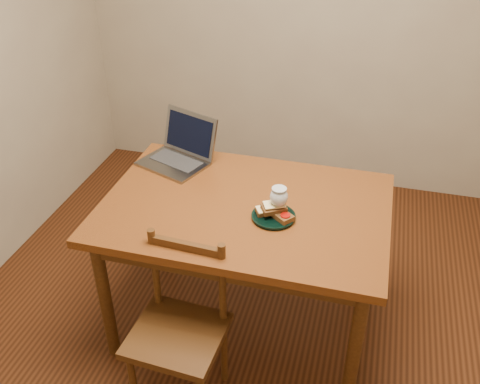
% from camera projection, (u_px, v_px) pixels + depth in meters
% --- Properties ---
extents(floor, '(3.20, 3.20, 0.02)m').
position_uv_depth(floor, '(258.00, 328.00, 2.80)').
color(floor, black).
rests_on(floor, ground).
extents(table, '(1.30, 0.90, 0.74)m').
position_uv_depth(table, '(245.00, 220.00, 2.48)').
color(table, '#50240D').
rests_on(table, floor).
extents(chair, '(0.40, 0.38, 0.41)m').
position_uv_depth(chair, '(179.00, 323.00, 2.23)').
color(chair, '#341D0B').
rests_on(chair, floor).
extents(plate, '(0.20, 0.20, 0.02)m').
position_uv_depth(plate, '(273.00, 217.00, 2.34)').
color(plate, black).
rests_on(plate, table).
extents(sandwich_cheese, '(0.11, 0.09, 0.03)m').
position_uv_depth(sandwich_cheese, '(267.00, 210.00, 2.35)').
color(sandwich_cheese, '#381E0C').
rests_on(sandwich_cheese, plate).
extents(sandwich_tomato, '(0.12, 0.12, 0.03)m').
position_uv_depth(sandwich_tomato, '(282.00, 215.00, 2.31)').
color(sandwich_tomato, '#381E0C').
rests_on(sandwich_tomato, plate).
extents(sandwich_top, '(0.12, 0.11, 0.03)m').
position_uv_depth(sandwich_top, '(274.00, 207.00, 2.32)').
color(sandwich_top, '#381E0C').
rests_on(sandwich_top, plate).
extents(milk_glass, '(0.08, 0.08, 0.15)m').
position_uv_depth(milk_glass, '(279.00, 203.00, 2.31)').
color(milk_glass, white).
rests_on(milk_glass, table).
extents(laptop, '(0.41, 0.39, 0.23)m').
position_uv_depth(laptop, '(181.00, 149.00, 2.75)').
color(laptop, slate).
rests_on(laptop, table).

